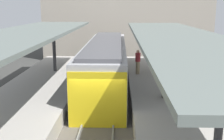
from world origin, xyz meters
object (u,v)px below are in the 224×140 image
at_px(commuter_train, 106,63).
at_px(passenger_far_end, 138,61).
at_px(platform_sign, 162,59).
at_px(platform_bench, 173,88).

bearing_deg(commuter_train, passenger_far_end, -0.63).
xyz_separation_m(platform_sign, passenger_far_end, (-1.19, 3.21, -0.74)).
relative_size(commuter_train, passenger_far_end, 8.66).
bearing_deg(passenger_far_end, platform_sign, -69.61).
bearing_deg(commuter_train, platform_sign, -43.23).
xyz_separation_m(commuter_train, platform_sign, (3.44, -3.23, 0.90)).
bearing_deg(platform_sign, commuter_train, 136.77).
height_order(commuter_train, platform_sign, commuter_train).
relative_size(platform_bench, passenger_far_end, 0.82).
bearing_deg(platform_bench, passenger_far_end, 106.52).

